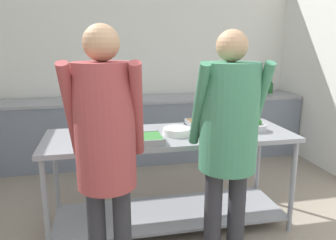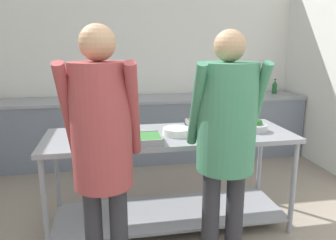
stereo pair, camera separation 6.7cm
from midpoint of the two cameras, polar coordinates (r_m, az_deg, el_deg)
wall_rear at (r=4.95m, az=-3.51°, el=9.40°), size 4.64×0.06×2.65m
back_counter at (r=4.73m, az=-2.81°, el=-1.51°), size 4.48×0.65×0.90m
serving_counter at (r=2.97m, az=1.01°, el=-7.70°), size 2.16×0.75×0.88m
sauce_pan at (r=2.78m, az=-13.06°, el=-2.20°), size 0.36×0.22×0.10m
serving_tray_vegetables at (r=2.63m, az=-4.43°, el=-3.39°), size 0.37×0.28×0.05m
plate_stack at (r=2.84m, az=2.18°, el=-2.01°), size 0.25×0.25×0.06m
serving_tray_roast at (r=3.12m, az=7.95°, el=-0.77°), size 0.42×0.33×0.05m
broccoli_bowl at (r=3.07m, az=15.49°, el=-1.05°), size 0.22×0.22×0.11m
guest_serving_left at (r=2.28m, az=10.92°, el=-1.92°), size 0.50×0.40×1.75m
guest_serving_right at (r=1.99m, az=-10.47°, el=-3.46°), size 0.49×0.40×1.77m
water_bottle at (r=5.28m, az=18.42°, el=5.48°), size 0.07×0.07×0.22m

